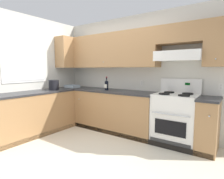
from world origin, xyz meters
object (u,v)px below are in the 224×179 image
(stove, at_px, (175,119))
(wine_bottle, at_px, (107,85))
(bowl, at_px, (72,87))
(bucket, at_px, (54,85))

(stove, bearing_deg, wine_bottle, -177.33)
(stove, distance_m, bowl, 2.65)
(bucket, bearing_deg, stove, 16.14)
(stove, relative_size, bucket, 5.09)
(wine_bottle, relative_size, bowl, 0.94)
(wine_bottle, height_order, bucket, wine_bottle)
(stove, relative_size, wine_bottle, 3.92)
(wine_bottle, bearing_deg, bowl, -179.19)
(wine_bottle, xyz_separation_m, bucket, (-1.00, -0.66, -0.00))
(bowl, distance_m, bucket, 0.66)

